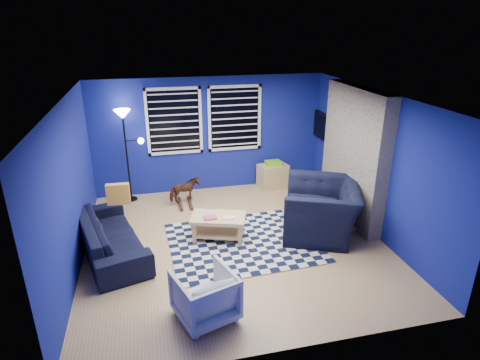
# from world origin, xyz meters

# --- Properties ---
(floor) EXTENTS (5.00, 5.00, 0.00)m
(floor) POSITION_xyz_m (0.00, 0.00, 0.00)
(floor) COLOR tan
(floor) RESTS_ON ground
(ceiling) EXTENTS (5.00, 5.00, 0.00)m
(ceiling) POSITION_xyz_m (0.00, 0.00, 2.50)
(ceiling) COLOR white
(ceiling) RESTS_ON wall_back
(wall_back) EXTENTS (5.00, 0.00, 5.00)m
(wall_back) POSITION_xyz_m (0.00, 2.50, 1.25)
(wall_back) COLOR navy
(wall_back) RESTS_ON floor
(wall_left) EXTENTS (0.00, 5.00, 5.00)m
(wall_left) POSITION_xyz_m (-2.50, 0.00, 1.25)
(wall_left) COLOR navy
(wall_left) RESTS_ON floor
(wall_right) EXTENTS (0.00, 5.00, 5.00)m
(wall_right) POSITION_xyz_m (2.50, 0.00, 1.25)
(wall_right) COLOR navy
(wall_right) RESTS_ON floor
(fireplace) EXTENTS (0.65, 2.00, 2.50)m
(fireplace) POSITION_xyz_m (2.36, 0.50, 1.20)
(fireplace) COLOR gray
(fireplace) RESTS_ON floor
(window_left) EXTENTS (1.17, 0.06, 1.42)m
(window_left) POSITION_xyz_m (-0.75, 2.46, 1.60)
(window_left) COLOR black
(window_left) RESTS_ON wall_back
(window_right) EXTENTS (1.17, 0.06, 1.42)m
(window_right) POSITION_xyz_m (0.55, 2.46, 1.60)
(window_right) COLOR black
(window_right) RESTS_ON wall_back
(tv) EXTENTS (0.07, 1.00, 0.58)m
(tv) POSITION_xyz_m (2.45, 2.00, 1.40)
(tv) COLOR black
(tv) RESTS_ON wall_right
(rug) EXTENTS (2.59, 2.11, 0.02)m
(rug) POSITION_xyz_m (0.14, -0.03, 0.01)
(rug) COLOR black
(rug) RESTS_ON floor
(sofa) EXTENTS (2.27, 1.37, 0.62)m
(sofa) POSITION_xyz_m (-2.04, 0.17, 0.31)
(sofa) COLOR black
(sofa) RESTS_ON floor
(armchair_big) EXTENTS (1.80, 1.70, 0.93)m
(armchair_big) POSITION_xyz_m (1.57, 0.01, 0.46)
(armchair_big) COLOR black
(armchair_big) RESTS_ON floor
(armchair_bent) EXTENTS (0.90, 0.91, 0.66)m
(armchair_bent) POSITION_xyz_m (-0.77, -1.72, 0.33)
(armchair_bent) COLOR gray
(armchair_bent) RESTS_ON floor
(rocking_horse) EXTENTS (0.45, 0.67, 0.52)m
(rocking_horse) POSITION_xyz_m (-0.68, 1.73, 0.33)
(rocking_horse) COLOR #442316
(rocking_horse) RESTS_ON floor
(coffee_table) EXTENTS (1.04, 0.80, 0.46)m
(coffee_table) POSITION_xyz_m (-0.25, 0.20, 0.32)
(coffee_table) COLOR tan
(coffee_table) RESTS_ON rug
(cabinet) EXTENTS (0.71, 0.54, 0.62)m
(cabinet) POSITION_xyz_m (1.39, 2.25, 0.28)
(cabinet) COLOR tan
(cabinet) RESTS_ON floor
(floor_lamp) EXTENTS (0.53, 0.33, 1.94)m
(floor_lamp) POSITION_xyz_m (-1.74, 2.25, 1.59)
(floor_lamp) COLOR black
(floor_lamp) RESTS_ON floor
(throw_pillow) EXTENTS (0.39, 0.13, 0.37)m
(throw_pillow) POSITION_xyz_m (-1.89, 0.72, 0.80)
(throw_pillow) COLOR gold
(throw_pillow) RESTS_ON sofa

